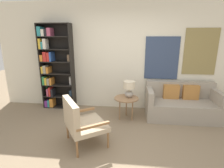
# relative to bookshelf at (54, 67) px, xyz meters

# --- Properties ---
(ground_plane) EXTENTS (14.00, 14.00, 0.00)m
(ground_plane) POSITION_rel_bookshelf_xyz_m (1.70, -1.85, -1.10)
(ground_plane) COLOR #847056
(wall_back) EXTENTS (6.40, 0.08, 2.70)m
(wall_back) POSITION_rel_bookshelf_xyz_m (1.74, 0.18, 0.26)
(wall_back) COLOR silver
(wall_back) RESTS_ON ground_plane
(bookshelf) EXTENTS (0.83, 0.30, 2.16)m
(bookshelf) POSITION_rel_bookshelf_xyz_m (0.00, 0.00, 0.00)
(bookshelf) COLOR black
(bookshelf) RESTS_ON ground_plane
(armchair) EXTENTS (0.90, 0.92, 0.85)m
(armchair) POSITION_rel_bookshelf_xyz_m (1.14, -1.63, -0.62)
(armchair) COLOR olive
(armchair) RESTS_ON ground_plane
(couch) EXTENTS (1.61, 0.81, 0.80)m
(couch) POSITION_rel_bookshelf_xyz_m (3.18, -0.25, -0.79)
(couch) COLOR #9E9384
(couch) RESTS_ON ground_plane
(side_table) EXTENTS (0.55, 0.55, 0.51)m
(side_table) POSITION_rel_bookshelf_xyz_m (1.90, -0.51, -0.64)
(side_table) COLOR #99704C
(side_table) RESTS_ON ground_plane
(table_lamp) EXTENTS (0.26, 0.26, 0.38)m
(table_lamp) POSITION_rel_bookshelf_xyz_m (1.96, -0.47, -0.36)
(table_lamp) COLOR #A59E93
(table_lamp) RESTS_ON side_table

